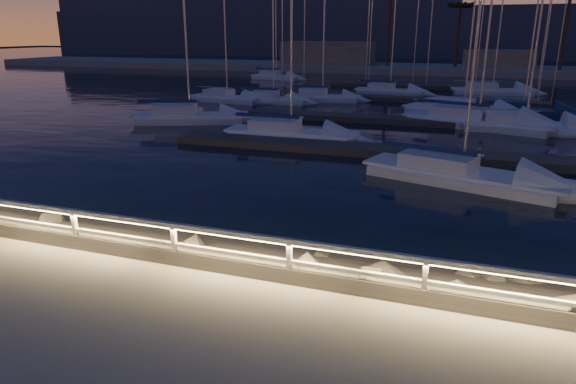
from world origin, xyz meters
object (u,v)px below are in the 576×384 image
sailboat_j (226,97)px  sailboat_d (457,172)px  sailboat_a (187,116)px  sailboat_g (520,110)px  sailboat_f (288,132)px  sailboat_h (474,120)px  sailboat_e (272,99)px  sailboat_k (490,90)px  sailboat_n (388,90)px  sailboat_l (461,110)px  sailboat_m (275,76)px  guard_rail (246,244)px  sailboat_i (320,97)px  sailboat_c (522,124)px

sailboat_j → sailboat_d: bearing=-36.8°
sailboat_a → sailboat_g: (22.20, 11.10, -0.05)m
sailboat_f → sailboat_h: (10.33, 8.21, 0.02)m
sailboat_d → sailboat_f: 11.36m
sailboat_f → sailboat_h: bearing=37.6°
sailboat_a → sailboat_g: size_ratio=1.02×
sailboat_e → sailboat_h: (16.99, -6.45, 0.05)m
sailboat_f → sailboat_k: 30.80m
sailboat_n → sailboat_j: bearing=-136.1°
sailboat_h → sailboat_l: size_ratio=1.08×
sailboat_g → sailboat_m: sailboat_g is taller
sailboat_h → sailboat_g: bearing=80.8°
sailboat_d → sailboat_k: (2.09, 34.39, 0.01)m
sailboat_k → sailboat_m: (-26.60, 8.57, 0.01)m
sailboat_g → sailboat_h: 6.98m
sailboat_d → sailboat_l: (-0.35, 18.57, 0.02)m
sailboat_e → sailboat_g: sailboat_g is taller
guard_rail → sailboat_m: size_ratio=3.71×
sailboat_h → sailboat_m: (-25.16, 28.82, -0.03)m
sailboat_a → sailboat_l: bearing=6.5°
sailboat_e → sailboat_l: sailboat_l is taller
sailboat_j → sailboat_f: bearing=-44.9°
sailboat_f → sailboat_m: bearing=111.0°
sailboat_g → sailboat_a: bearing=-145.2°
sailboat_g → sailboat_k: (-1.81, 14.07, 0.01)m
sailboat_j → sailboat_m: sailboat_j is taller
sailboat_g → sailboat_i: 16.82m
sailboat_g → sailboat_e: bearing=-172.5°
sailboat_j → sailboat_k: size_ratio=0.87×
sailboat_l → sailboat_k: bearing=102.6°
sailboat_a → sailboat_h: size_ratio=0.81×
sailboat_e → sailboat_f: size_ratio=0.82×
sailboat_i → sailboat_h: bearing=-43.1°
sailboat_j → sailboat_n: (13.01, 10.75, 0.00)m
sailboat_c → sailboat_k: sailboat_c is taller
sailboat_f → sailboat_h: sailboat_h is taller
guard_rail → sailboat_k: sailboat_k is taller
guard_rail → sailboat_c: sailboat_c is taller
sailboat_c → sailboat_a: bearing=-171.7°
sailboat_c → sailboat_g: size_ratio=1.04×
sailboat_m → sailboat_h: bearing=-40.2°
sailboat_c → sailboat_n: bearing=119.8°
sailboat_n → sailboat_g: bearing=-38.3°
sailboat_d → sailboat_m: size_ratio=1.17×
sailboat_j → sailboat_k: sailboat_k is taller
sailboat_i → sailboat_l: 13.18m
sailboat_d → sailboat_k: bearing=103.2°
sailboat_h → sailboat_j: size_ratio=1.38×
sailboat_f → sailboat_l: 15.71m
sailboat_g → sailboat_n: 15.71m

